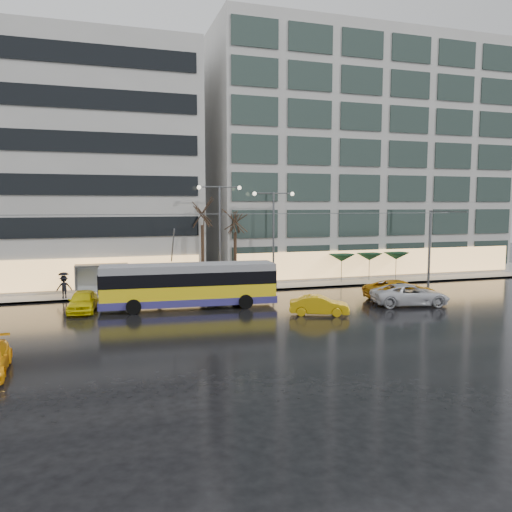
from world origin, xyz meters
name	(u,v)px	position (x,y,z in m)	size (l,w,h in m)	color
ground	(228,317)	(0.00, 0.00, 0.00)	(140.00, 140.00, 0.00)	black
sidewalk	(213,283)	(2.00, 14.00, 0.07)	(80.00, 10.00, 0.15)	gray
kerb	(225,292)	(2.00, 9.05, 0.07)	(80.00, 0.10, 0.15)	slate
building_left	(7,165)	(-16.00, 19.00, 11.15)	(34.00, 14.00, 22.00)	#A8A5A0
building_right	(351,159)	(19.00, 19.00, 12.65)	(32.00, 14.00, 25.00)	#A8A5A0
trolleybus	(189,286)	(-1.94, 3.86, 1.58)	(12.74, 5.30, 5.84)	yellow
catenary	(216,245)	(1.00, 7.94, 4.25)	(42.24, 5.12, 7.00)	#595B60
bus_shelter	(97,273)	(-8.38, 10.69, 1.96)	(4.20, 1.60, 2.51)	#595B60
street_lamp_near	(220,222)	(2.00, 10.80, 5.99)	(3.96, 0.36, 9.03)	#595B60
street_lamp_far	(274,225)	(7.00, 10.80, 5.71)	(3.96, 0.36, 8.53)	#595B60
tree_a	(202,210)	(0.50, 11.00, 7.09)	(3.20, 3.20, 8.40)	black
tree_b	(235,217)	(3.50, 11.20, 6.40)	(3.20, 3.20, 7.70)	black
parasol_a	(342,258)	(14.00, 11.00, 2.45)	(2.50, 2.50, 2.65)	#595B60
parasol_b	(369,257)	(17.00, 11.00, 2.45)	(2.50, 2.50, 2.65)	#595B60
parasol_c	(396,256)	(20.00, 11.00, 2.45)	(2.50, 2.50, 2.65)	#595B60
taxi_a	(83,301)	(-9.34, 4.79, 0.76)	(1.79, 4.44, 1.51)	#FFEB0D
taxi_b	(319,305)	(6.17, -1.14, 0.67)	(1.41, 4.05, 1.33)	#D6A20B
taxi_c	(401,290)	(14.50, 1.74, 0.81)	(2.68, 5.81, 1.62)	orange
sedan_silver	(410,295)	(14.06, -0.12, 0.80)	(2.64, 5.73, 1.59)	silver
pedestrian_a	(121,278)	(-6.53, 9.40, 1.60)	(1.08, 1.10, 2.19)	black
pedestrian_b	(158,280)	(-3.34, 11.53, 1.01)	(1.06, 1.05, 1.73)	black
pedestrian_c	(64,284)	(-10.89, 9.71, 1.27)	(1.27, 0.94, 2.11)	black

